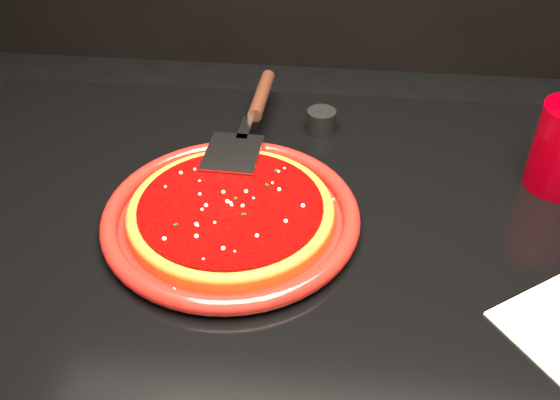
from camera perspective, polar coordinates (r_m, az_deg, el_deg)
The scene contains 8 objects.
plate at distance 0.80m, azimuth -4.48°, elevation -1.47°, with size 0.33×0.33×0.02m, color maroon.
pizza_crust at distance 0.80m, azimuth -4.49°, elevation -1.27°, with size 0.27×0.27×0.01m, color #8E4314.
pizza_crust_rim at distance 0.80m, azimuth -4.52°, elevation -0.90°, with size 0.27×0.27×0.02m, color #8E4314.
pizza_sauce at distance 0.79m, azimuth -4.53°, elevation -0.64°, with size 0.24×0.24×0.01m, color #6E0101.
parmesan_dusting at distance 0.79m, azimuth -4.56°, elevation -0.26°, with size 0.23×0.23×0.01m, color #F3E9BB, non-canonical shape.
basil_flecks at distance 0.79m, azimuth -4.55°, elevation -0.32°, with size 0.21×0.21×0.00m, color black, non-canonical shape.
pizza_server at distance 0.94m, azimuth -2.76°, elevation 7.40°, with size 0.09×0.32×0.02m, color silver, non-canonical shape.
ramekin at distance 0.99m, azimuth 3.80°, elevation 7.24°, with size 0.05×0.05×0.03m, color black.
Camera 1 is at (-0.01, -0.56, 1.28)m, focal length 40.00 mm.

